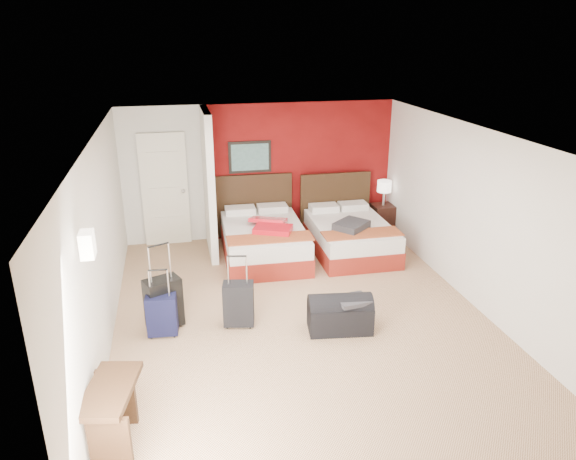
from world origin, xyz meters
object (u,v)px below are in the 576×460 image
object	(u,v)px
suitcase_navy	(162,317)
red_suitcase_open	(271,225)
nightstand	(382,219)
suitcase_black	(164,305)
duffel_bag	(340,315)
bed_left	(264,242)
desk	(114,418)
bed_right	(350,238)
suitcase_charcoal	(239,306)
table_lamp	(384,193)

from	to	relation	value
suitcase_navy	red_suitcase_open	bearing A→B (deg)	53.73
suitcase_navy	nightstand	bearing A→B (deg)	39.63
suitcase_black	duffel_bag	world-z (taller)	suitcase_black
bed_left	desk	xyz separation A→B (m)	(-2.14, -4.11, 0.05)
bed_right	suitcase_charcoal	world-z (taller)	suitcase_charcoal
table_lamp	suitcase_navy	bearing A→B (deg)	-145.25
suitcase_navy	duffel_bag	world-z (taller)	suitcase_navy
nightstand	suitcase_charcoal	bearing A→B (deg)	-140.80
suitcase_navy	desk	world-z (taller)	desk
bed_right	duffel_bag	bearing A→B (deg)	-110.90
red_suitcase_open	duffel_bag	distance (m)	2.52
suitcase_charcoal	suitcase_navy	world-z (taller)	suitcase_charcoal
bed_right	suitcase_black	size ratio (longest dim) A/B	2.74
table_lamp	suitcase_charcoal	size ratio (longest dim) A/B	0.82
suitcase_navy	suitcase_black	bearing A→B (deg)	86.58
bed_right	table_lamp	size ratio (longest dim) A/B	3.84
suitcase_black	duffel_bag	xyz separation A→B (m)	(2.24, -0.55, -0.13)
bed_right	suitcase_charcoal	bearing A→B (deg)	-136.82
suitcase_navy	desk	distance (m)	1.99
bed_left	bed_right	bearing A→B (deg)	-1.34
bed_right	suitcase_black	xyz separation A→B (m)	(-3.22, -1.90, 0.06)
bed_left	table_lamp	xyz separation A→B (m)	(2.45, 0.71, 0.52)
desk	suitcase_black	bearing A→B (deg)	89.77
nightstand	table_lamp	distance (m)	0.52
suitcase_charcoal	red_suitcase_open	bearing A→B (deg)	79.50
suitcase_charcoal	desk	bearing A→B (deg)	-114.54
bed_right	suitcase_black	world-z (taller)	suitcase_black
table_lamp	desk	distance (m)	6.68
bed_left	suitcase_charcoal	size ratio (longest dim) A/B	3.28
bed_right	nightstand	distance (m)	1.21
bed_right	red_suitcase_open	size ratio (longest dim) A/B	2.20
nightstand	desk	xyz separation A→B (m)	(-4.59, -4.83, 0.06)
suitcase_navy	desk	bearing A→B (deg)	-97.60
bed_left	suitcase_charcoal	bearing A→B (deg)	-106.76
red_suitcase_open	duffel_bag	world-z (taller)	red_suitcase_open
nightstand	duffel_bag	bearing A→B (deg)	-123.00
duffel_bag	suitcase_navy	bearing A→B (deg)	178.36
table_lamp	desk	size ratio (longest dim) A/B	0.59
suitcase_charcoal	duffel_bag	world-z (taller)	suitcase_charcoal
suitcase_charcoal	bed_left	bearing A→B (deg)	82.80
bed_left	red_suitcase_open	world-z (taller)	red_suitcase_open
red_suitcase_open	suitcase_charcoal	size ratio (longest dim) A/B	1.42
bed_left	duffel_bag	bearing A→B (deg)	-75.77
red_suitcase_open	suitcase_black	xyz separation A→B (m)	(-1.78, -1.89, -0.29)
red_suitcase_open	suitcase_navy	xyz separation A→B (m)	(-1.81, -2.07, -0.37)
table_lamp	suitcase_black	world-z (taller)	table_lamp
suitcase_charcoal	bed_right	bearing A→B (deg)	53.77
table_lamp	duffel_bag	distance (m)	3.81
suitcase_charcoal	desk	distance (m)	2.43
suitcase_black	suitcase_navy	xyz separation A→B (m)	(-0.03, -0.19, -0.07)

